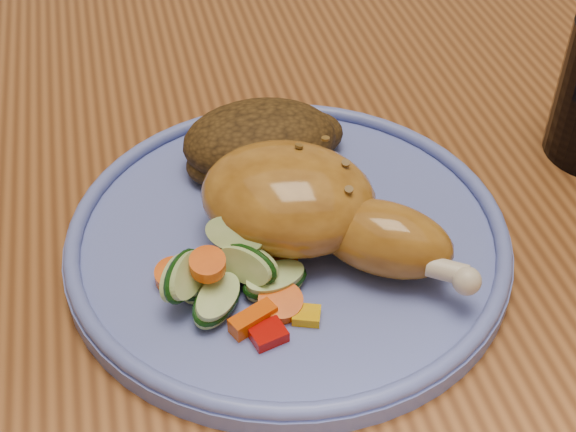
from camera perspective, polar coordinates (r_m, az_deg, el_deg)
The scene contains 7 objects.
dining_table at distance 0.68m, azimuth 3.19°, elevation 1.55°, with size 0.90×1.40×0.75m.
chair_far at distance 1.29m, azimuth -4.91°, elevation 13.35°, with size 0.42×0.42×0.91m.
plate at distance 0.51m, azimuth 0.00°, elevation -1.76°, with size 0.28×0.28×0.01m, color #5867B8.
plate_rim at distance 0.50m, azimuth 0.00°, elevation -0.85°, with size 0.28×0.28×0.01m, color #5867B8.
chicken_leg at distance 0.48m, azimuth 1.64°, elevation 0.62°, with size 0.16×0.16×0.06m.
rice_pilaf at distance 0.55m, azimuth -1.79°, elevation 5.33°, with size 0.11×0.08×0.05m.
vegetable_pile at distance 0.46m, azimuth -4.09°, elevation -4.31°, with size 0.10×0.09×0.04m.
Camera 1 is at (-0.16, -0.49, 1.11)m, focal length 50.00 mm.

